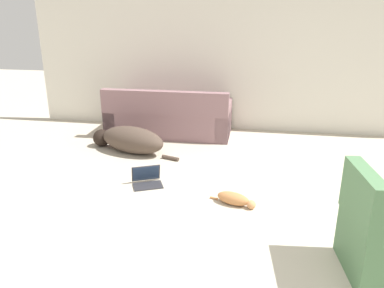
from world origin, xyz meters
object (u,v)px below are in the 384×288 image
object	(u,v)px
couch	(169,119)
side_chair	(382,241)
dog	(130,140)
laptop_open	(147,178)
cat	(235,199)

from	to	relation	value
couch	side_chair	xyz separation A→B (m)	(2.44, -3.19, 0.03)
dog	laptop_open	size ratio (longest dim) A/B	3.45
cat	side_chair	xyz separation A→B (m)	(1.19, -0.92, 0.23)
couch	laptop_open	world-z (taller)	couch
dog	cat	bearing A→B (deg)	158.16
laptop_open	cat	bearing A→B (deg)	-42.15
side_chair	couch	bearing A→B (deg)	31.26
cat	dog	bearing A→B (deg)	159.42
cat	laptop_open	xyz separation A→B (m)	(-1.07, 0.33, 0.01)
dog	laptop_open	distance (m)	1.17
couch	laptop_open	xyz separation A→B (m)	(0.19, -1.95, -0.19)
dog	cat	xyz separation A→B (m)	(1.63, -1.35, -0.12)
dog	laptop_open	xyz separation A→B (m)	(0.56, -1.02, -0.11)
cat	side_chair	bearing A→B (deg)	-18.74
dog	laptop_open	bearing A→B (deg)	136.47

